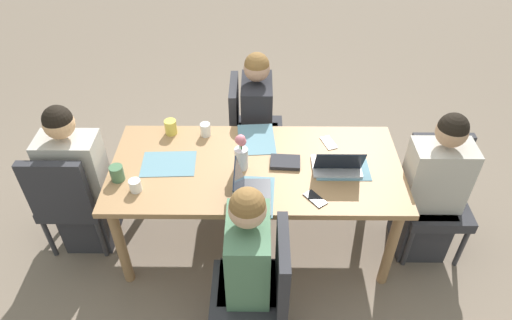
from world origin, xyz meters
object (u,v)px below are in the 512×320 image
at_px(laptop_near_left_mid, 249,193).
at_px(phone_silver, 329,143).
at_px(dining_table, 256,175).
at_px(person_head_left_left_near, 80,186).
at_px(laptop_head_right_left_far, 337,165).
at_px(chair_near_left_mid, 261,285).
at_px(phone_black, 315,199).
at_px(coffee_mug_centre_left, 205,130).
at_px(person_head_right_left_far, 430,195).
at_px(chair_head_left_left_near, 69,196).
at_px(person_near_left_mid, 249,274).
at_px(chair_head_right_left_far, 435,190).
at_px(book_red_cover, 285,162).
at_px(person_far_right_near, 257,127).
at_px(flower_vase, 241,152).
at_px(coffee_mug_near_right, 171,127).
at_px(chair_far_right_near, 248,125).
at_px(coffee_mug_centre_right, 117,173).
at_px(coffee_mug_near_left, 135,185).

bearing_deg(laptop_near_left_mid, phone_silver, 45.19).
height_order(dining_table, person_head_left_left_near, person_head_left_left_near).
bearing_deg(laptop_head_right_left_far, chair_near_left_mid, -124.22).
bearing_deg(phone_black, coffee_mug_centre_left, 10.91).
relative_size(person_head_right_left_far, laptop_head_right_left_far, 3.73).
height_order(chair_head_left_left_near, laptop_head_right_left_far, laptop_head_right_left_far).
relative_size(person_head_left_left_near, person_head_right_left_far, 1.00).
bearing_deg(person_near_left_mid, person_head_right_left_far, 28.22).
relative_size(chair_head_right_left_far, book_red_cover, 4.50).
distance_m(person_far_right_near, laptop_near_left_mid, 1.10).
distance_m(chair_head_left_left_near, phone_black, 1.72).
distance_m(chair_head_left_left_near, laptop_head_right_left_far, 1.87).
relative_size(flower_vase, laptop_head_right_left_far, 0.84).
bearing_deg(chair_near_left_mid, dining_table, 92.78).
xyz_separation_m(person_head_right_left_far, coffee_mug_centre_left, (-1.58, 0.38, 0.27)).
bearing_deg(phone_silver, person_far_right_near, 26.89).
distance_m(laptop_head_right_left_far, coffee_mug_centre_left, 0.98).
relative_size(person_head_right_left_far, coffee_mug_near_right, 10.98).
relative_size(person_near_left_mid, person_head_right_left_far, 1.00).
distance_m(flower_vase, coffee_mug_near_right, 0.65).
xyz_separation_m(flower_vase, phone_black, (0.46, -0.30, -0.13)).
bearing_deg(book_red_cover, chair_head_left_left_near, -173.88).
bearing_deg(phone_black, chair_near_left_mid, 106.46).
height_order(person_head_right_left_far, coffee_mug_centre_left, person_head_right_left_far).
height_order(chair_far_right_near, coffee_mug_near_right, chair_far_right_near).
bearing_deg(coffee_mug_centre_right, laptop_near_left_mid, -11.26).
bearing_deg(chair_near_left_mid, laptop_head_right_left_far, 55.78).
relative_size(chair_head_right_left_far, flower_vase, 3.36).
height_order(person_near_left_mid, coffee_mug_near_left, person_near_left_mid).
bearing_deg(person_near_left_mid, person_far_right_near, 88.34).
relative_size(person_near_left_mid, laptop_head_right_left_far, 3.73).
distance_m(coffee_mug_centre_left, book_red_cover, 0.65).
bearing_deg(person_head_left_left_near, person_near_left_mid, -31.26).
relative_size(laptop_head_right_left_far, coffee_mug_near_right, 2.94).
relative_size(chair_head_left_left_near, flower_vase, 3.36).
bearing_deg(coffee_mug_near_left, person_head_right_left_far, 5.98).
distance_m(person_head_left_left_near, book_red_cover, 1.47).
bearing_deg(person_head_right_left_far, chair_far_right_near, 146.58).
relative_size(person_head_right_left_far, person_far_right_near, 1.00).
xyz_separation_m(person_head_left_left_near, book_red_cover, (1.45, -0.01, 0.24)).
height_order(dining_table, chair_far_right_near, chair_far_right_near).
distance_m(chair_far_right_near, coffee_mug_near_left, 1.29).
relative_size(person_head_left_left_near, chair_near_left_mid, 1.33).
xyz_separation_m(person_head_left_left_near, person_near_left_mid, (1.21, -0.74, 0.00)).
bearing_deg(flower_vase, person_head_left_left_near, 177.87).
bearing_deg(coffee_mug_near_right, phone_black, -34.28).
distance_m(chair_head_right_left_far, coffee_mug_centre_right, 2.19).
distance_m(laptop_head_right_left_far, coffee_mug_centre_right, 1.43).
height_order(person_near_left_mid, chair_head_right_left_far, person_near_left_mid).
xyz_separation_m(laptop_near_left_mid, coffee_mug_centre_right, (-0.85, 0.17, 0.01)).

